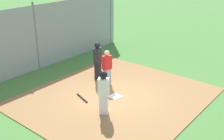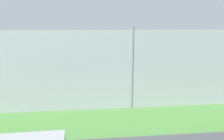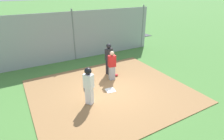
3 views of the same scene
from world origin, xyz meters
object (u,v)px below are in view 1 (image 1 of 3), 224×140
Objects in this scene: parked_car_silver at (33,28)px; home_plate at (115,96)px; umpire at (98,60)px; catcher_mask at (109,79)px; catcher at (107,67)px; runner at (104,90)px; baseball_bat at (82,98)px.

home_plate is at bearing -110.60° from parked_car_silver.
umpire is 1.02m from catcher_mask.
catcher is (-0.65, -0.99, 0.82)m from home_plate.
catcher_mask is (-2.33, -1.72, -0.89)m from runner.
home_plate is at bearing -23.72° from catcher.
umpire is at bearing -108.92° from parked_car_silver.
baseball_bat reaches higher than home_plate.
parked_car_silver is at bearing 34.04° from runner.
baseball_bat is 2.05m from catcher_mask.
catcher is 1.90× the size of baseball_bat.
runner reaches higher than catcher.
catcher_mask is 0.06× the size of parked_car_silver.
umpire is 8.81m from parked_car_silver.
catcher is 2.44m from runner.
parked_car_silver is at bearing -109.11° from home_plate.
umpire is (-0.87, -1.72, 0.92)m from home_plate.
umpire is at bearing -116.83° from home_plate.
catcher is 0.38× the size of parked_car_silver.
parked_car_silver is (-2.46, -8.89, 0.52)m from catcher_mask.
runner is at bearing -42.94° from catcher.
catcher_mask is at bearing -130.50° from home_plate.
parked_car_silver is at bearing 143.92° from umpire.
catcher_mask is at bearing 1.16° from umpire.
runner is (1.94, 1.48, 0.13)m from catcher.
runner is 11.65m from parked_car_silver.
parked_car_silver is (-3.51, -10.12, 0.57)m from home_plate.
home_plate is 10.72m from parked_car_silver.
catcher is 0.77m from umpire.
baseball_bat is 3.51× the size of catcher_mask.
home_plate is 0.52× the size of baseball_bat.
baseball_bat is at bearing -43.30° from home_plate.
parked_car_silver is at bearing -105.45° from catcher_mask.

